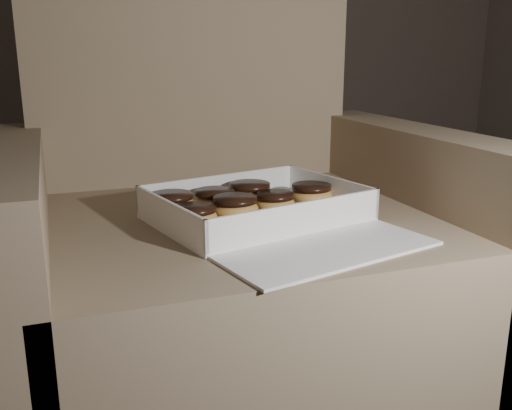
% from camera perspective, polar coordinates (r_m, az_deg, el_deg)
% --- Properties ---
extents(armchair, '(0.93, 0.79, 0.97)m').
position_cam_1_polar(armchair, '(1.19, -2.80, -6.02)').
color(armchair, '#877256').
rests_on(armchair, floor).
extents(bakery_box, '(0.44, 0.49, 0.06)m').
position_cam_1_polar(bakery_box, '(1.02, 1.31, -1.27)').
color(bakery_box, white).
rests_on(bakery_box, armchair).
extents(donut_a, '(0.08, 0.08, 0.04)m').
position_cam_1_polar(donut_a, '(1.05, -8.43, 0.13)').
color(donut_a, '#EBA352').
rests_on(donut_a, bakery_box).
extents(donut_b, '(0.07, 0.07, 0.04)m').
position_cam_1_polar(donut_b, '(1.06, 1.90, 0.28)').
color(donut_b, '#EBA352').
rests_on(donut_b, bakery_box).
extents(donut_c, '(0.08, 0.08, 0.04)m').
position_cam_1_polar(donut_c, '(1.08, -4.12, 0.55)').
color(donut_c, '#EBA352').
rests_on(donut_c, bakery_box).
extents(donut_d, '(0.08, 0.08, 0.04)m').
position_cam_1_polar(donut_d, '(1.12, 5.55, 1.09)').
color(donut_d, '#EBA352').
rests_on(donut_d, bakery_box).
extents(donut_e, '(0.08, 0.08, 0.04)m').
position_cam_1_polar(donut_e, '(1.02, -2.10, -0.25)').
color(donut_e, '#EBA352').
rests_on(donut_e, bakery_box).
extents(donut_f, '(0.09, 0.09, 0.04)m').
position_cam_1_polar(donut_f, '(1.12, -0.62, 1.23)').
color(donut_f, '#EBA352').
rests_on(donut_f, bakery_box).
extents(donut_g, '(0.07, 0.07, 0.04)m').
position_cam_1_polar(donut_g, '(0.98, -6.07, -1.10)').
color(donut_g, '#EBA352').
rests_on(donut_g, bakery_box).
extents(crumb_a, '(0.01, 0.01, 0.00)m').
position_cam_1_polar(crumb_a, '(0.97, 4.45, -2.30)').
color(crumb_a, black).
rests_on(crumb_a, bakery_box).
extents(crumb_b, '(0.01, 0.01, 0.00)m').
position_cam_1_polar(crumb_b, '(1.02, 7.63, -1.45)').
color(crumb_b, black).
rests_on(crumb_b, bakery_box).
extents(crumb_c, '(0.01, 0.01, 0.00)m').
position_cam_1_polar(crumb_c, '(1.10, 5.63, -0.25)').
color(crumb_c, black).
rests_on(crumb_c, bakery_box).
extents(crumb_d, '(0.01, 0.01, 0.00)m').
position_cam_1_polar(crumb_d, '(1.04, 5.65, -1.04)').
color(crumb_d, black).
rests_on(crumb_d, bakery_box).
extents(crumb_e, '(0.01, 0.01, 0.00)m').
position_cam_1_polar(crumb_e, '(0.98, 0.26, -2.05)').
color(crumb_e, black).
rests_on(crumb_e, bakery_box).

